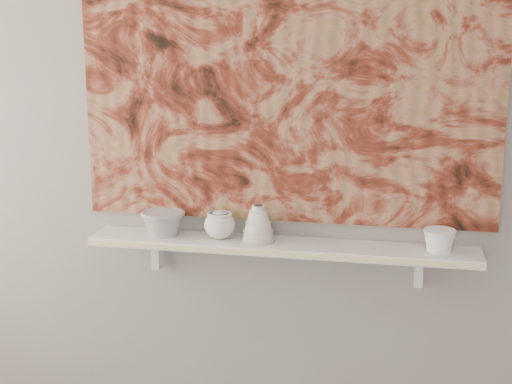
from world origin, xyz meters
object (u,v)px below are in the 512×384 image
(shelf, at_px, (280,246))
(bowl_grey, at_px, (163,223))
(bell_vessel, at_px, (258,223))
(bowl_white, at_px, (439,240))
(cup_cream, at_px, (220,225))
(painting, at_px, (286,69))

(shelf, xyz_separation_m, bowl_grey, (-0.44, 0.00, 0.06))
(shelf, xyz_separation_m, bell_vessel, (-0.08, 0.00, 0.08))
(bell_vessel, bearing_deg, bowl_grey, 180.00)
(shelf, relative_size, bowl_white, 12.61)
(cup_cream, height_order, bell_vessel, bell_vessel)
(shelf, height_order, bowl_grey, bowl_grey)
(bowl_grey, height_order, bell_vessel, bell_vessel)
(cup_cream, bearing_deg, painting, 19.70)
(bowl_white, bearing_deg, bell_vessel, 180.00)
(bell_vessel, bearing_deg, shelf, 0.00)
(cup_cream, distance_m, bell_vessel, 0.14)
(bowl_white, bearing_deg, shelf, 180.00)
(shelf, height_order, bowl_white, bowl_white)
(painting, xyz_separation_m, bell_vessel, (-0.08, -0.08, -0.54))
(bowl_grey, bearing_deg, bell_vessel, 0.00)
(bowl_white, bearing_deg, bowl_grey, 180.00)
(bowl_grey, distance_m, bowl_white, 0.99)
(cup_cream, bearing_deg, bowl_grey, 180.00)
(shelf, relative_size, cup_cream, 12.50)
(shelf, xyz_separation_m, cup_cream, (-0.22, 0.00, 0.07))
(painting, distance_m, bell_vessel, 0.56)
(bowl_grey, xyz_separation_m, bowl_white, (0.99, 0.00, -0.01))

